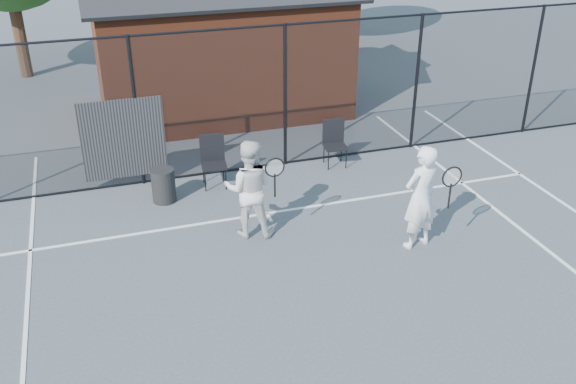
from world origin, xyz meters
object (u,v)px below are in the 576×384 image
object	(u,v)px
player_back	(249,189)
chair_right	(335,144)
clubhouse	(218,47)
waste_bin	(164,185)
player_front	(421,197)
chair_left	(214,163)

from	to	relation	value
player_back	chair_right	bearing A→B (deg)	41.74
player_back	clubhouse	bearing A→B (deg)	81.64
player_back	waste_bin	world-z (taller)	player_back
player_front	chair_right	size ratio (longest dim) A/B	1.89
clubhouse	player_back	world-z (taller)	clubhouse
clubhouse	waste_bin	xyz separation A→B (m)	(-2.21, -4.90, -1.28)
player_front	clubhouse	bearing A→B (deg)	101.51
player_front	chair_left	size ratio (longest dim) A/B	1.80
player_back	waste_bin	xyz separation A→B (m)	(-1.24, 1.69, -0.55)
clubhouse	player_back	bearing A→B (deg)	-98.36
clubhouse	waste_bin	bearing A→B (deg)	-114.29
chair_left	waste_bin	xyz separation A→B (m)	(-1.05, -0.33, -0.18)
waste_bin	chair_left	bearing A→B (deg)	17.24
player_front	chair_left	xyz separation A→B (m)	(-2.76, 3.25, -0.41)
clubhouse	chair_right	size ratio (longest dim) A/B	6.75
chair_right	waste_bin	size ratio (longest dim) A/B	1.47
chair_left	chair_right	xyz separation A→B (m)	(2.65, 0.17, -0.02)
chair_left	waste_bin	size ratio (longest dim) A/B	1.54
chair_right	player_back	bearing A→B (deg)	-131.60
clubhouse	player_front	size ratio (longest dim) A/B	3.58
chair_left	player_front	bearing A→B (deg)	-43.76
player_back	waste_bin	bearing A→B (deg)	126.38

